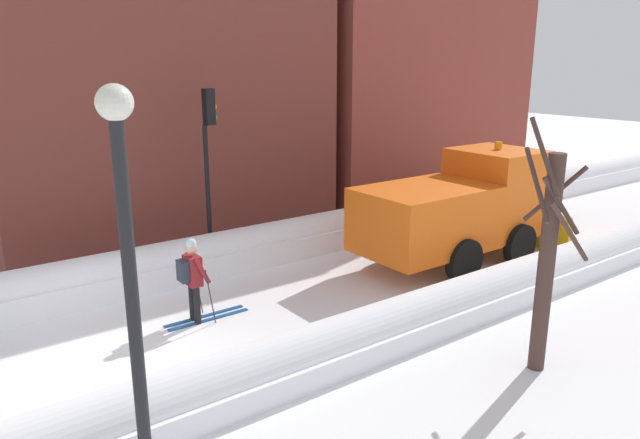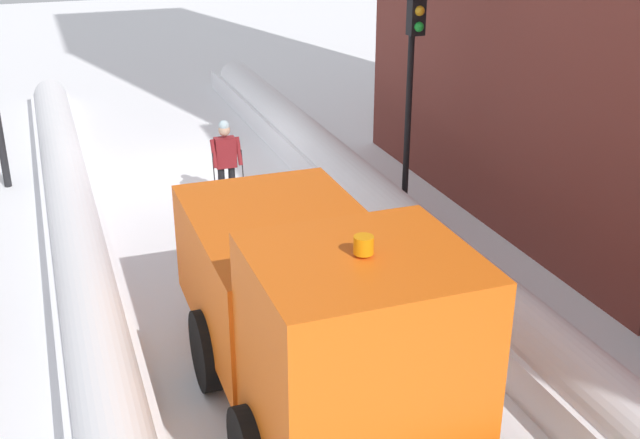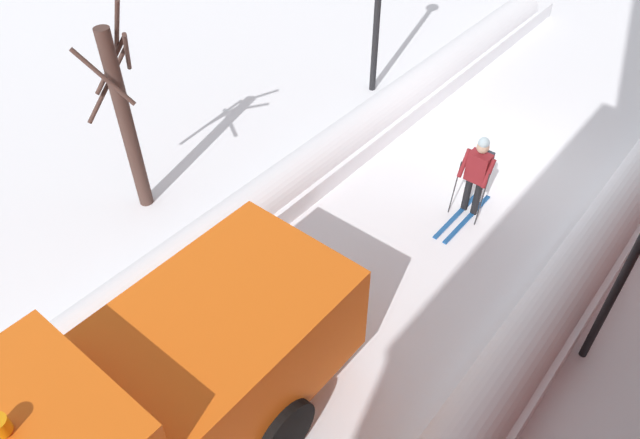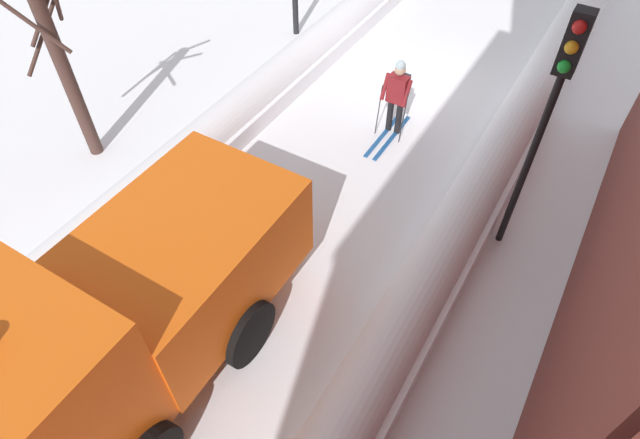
# 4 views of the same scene
# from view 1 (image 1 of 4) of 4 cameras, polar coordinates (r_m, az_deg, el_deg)

# --- Properties ---
(ground_plane) EXTENTS (80.00, 80.00, 0.00)m
(ground_plane) POSITION_cam_1_polar(r_m,az_deg,el_deg) (17.25, 13.99, -3.09)
(ground_plane) COLOR white
(snowbank_left) EXTENTS (1.10, 36.00, 1.04)m
(snowbank_left) POSITION_cam_1_polar(r_m,az_deg,el_deg) (18.93, 7.64, 0.29)
(snowbank_left) COLOR white
(snowbank_left) RESTS_ON ground
(snowbank_right) EXTENTS (1.10, 36.00, 0.90)m
(snowbank_right) POSITION_cam_1_polar(r_m,az_deg,el_deg) (15.63, 21.91, -4.33)
(snowbank_right) COLOR white
(snowbank_right) RESTS_ON ground
(building_brick_mid) EXTENTS (6.75, 9.64, 12.05)m
(building_brick_mid) POSITION_cam_1_polar(r_m,az_deg,el_deg) (25.10, 6.93, 16.80)
(building_brick_mid) COLOR brown
(building_brick_mid) RESTS_ON ground
(plow_truck) EXTENTS (3.20, 5.98, 3.12)m
(plow_truck) POSITION_cam_1_polar(r_m,az_deg,el_deg) (16.09, 13.37, 1.10)
(plow_truck) COLOR orange
(plow_truck) RESTS_ON ground
(skier) EXTENTS (0.62, 1.80, 1.81)m
(skier) POSITION_cam_1_polar(r_m,az_deg,el_deg) (12.39, -12.12, -5.37)
(skier) COLOR black
(skier) RESTS_ON ground
(traffic_light_pole) EXTENTS (0.28, 0.42, 4.56)m
(traffic_light_pole) POSITION_cam_1_polar(r_m,az_deg,el_deg) (15.49, -10.61, 7.19)
(traffic_light_pole) COLOR black
(traffic_light_pole) RESTS_ON ground
(street_lamp) EXTENTS (0.40, 0.40, 5.04)m
(street_lamp) POSITION_cam_1_polar(r_m,az_deg,el_deg) (6.95, -17.97, -2.97)
(street_lamp) COLOR black
(street_lamp) RESTS_ON ground
(bare_tree_near) EXTENTS (1.02, 1.14, 4.38)m
(bare_tree_near) POSITION_cam_1_polar(r_m,az_deg,el_deg) (10.67, 20.98, -3.39)
(bare_tree_near) COLOR #47312A
(bare_tree_near) RESTS_ON ground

